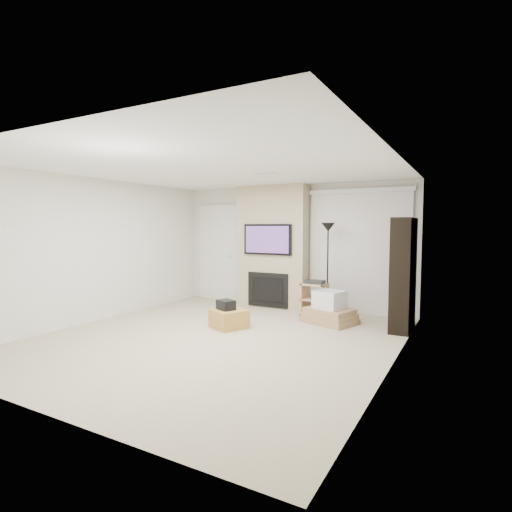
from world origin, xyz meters
The scene contains 16 objects.
floor centered at (0.00, 0.00, 0.00)m, with size 5.00×5.50×0.00m, color tan.
ceiling centered at (0.00, 0.00, 2.50)m, with size 5.00×5.50×0.00m, color white.
wall_back centered at (0.00, 2.75, 1.25)m, with size 5.00×2.50×0.00m, color silver.
wall_front centered at (0.00, -2.75, 1.25)m, with size 5.00×2.50×0.00m, color silver.
wall_left centered at (-2.50, 0.00, 1.25)m, with size 5.50×2.50×0.00m, color silver.
wall_right centered at (2.50, 0.00, 1.25)m, with size 5.50×2.50×0.00m, color silver.
hvac_vent centered at (0.40, 0.80, 2.50)m, with size 0.35×0.18×0.01m, color silver.
ottoman centered at (-0.18, 0.60, 0.15)m, with size 0.50×0.50×0.30m, color #B1853A.
black_bag centered at (-0.22, 0.57, 0.38)m, with size 0.28×0.22×0.16m, color black.
fireplace_wall centered at (-0.35, 2.54, 1.24)m, with size 1.50×0.47×2.50m.
entry_door centered at (-1.80, 2.71, 1.05)m, with size 1.02×0.11×2.14m.
vertical_blinds centered at (1.40, 2.70, 1.27)m, with size 1.98×0.10×2.37m.
floor_lamp centered at (0.93, 2.28, 1.36)m, with size 0.26×0.26×1.73m.
av_stand centered at (0.72, 2.16, 0.35)m, with size 0.45×0.38×0.66m.
box_stack centered at (1.17, 1.70, 0.21)m, with size 1.00×0.87×0.56m.
bookshelf centered at (2.34, 1.81, 0.90)m, with size 0.30×0.80×1.80m.
Camera 1 is at (3.31, -4.85, 1.66)m, focal length 28.00 mm.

